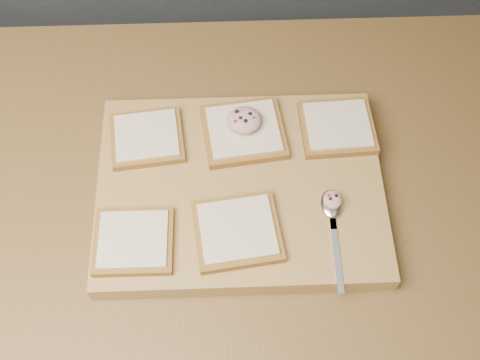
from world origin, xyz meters
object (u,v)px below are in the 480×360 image
object	(u,v)px
bread_far_center	(244,132)
tuna_salad_dollop	(244,120)
spoon	(332,211)
cutting_board	(240,189)

from	to	relation	value
bread_far_center	tuna_salad_dollop	distance (m)	0.02
bread_far_center	tuna_salad_dollop	size ratio (longest dim) A/B	2.59
spoon	bread_far_center	bearing A→B (deg)	130.94
tuna_salad_dollop	spoon	distance (m)	0.20
cutting_board	tuna_salad_dollop	distance (m)	0.11
bread_far_center	tuna_salad_dollop	xyz separation A→B (m)	(0.00, 0.01, 0.02)
cutting_board	bread_far_center	world-z (taller)	bread_far_center
cutting_board	spoon	bearing A→B (deg)	-22.17
bread_far_center	cutting_board	bearing A→B (deg)	-95.70
spoon	tuna_salad_dollop	bearing A→B (deg)	129.43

